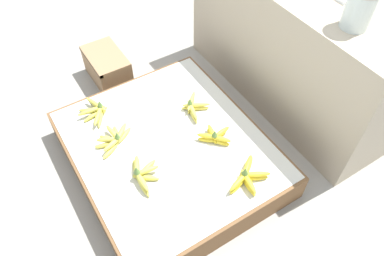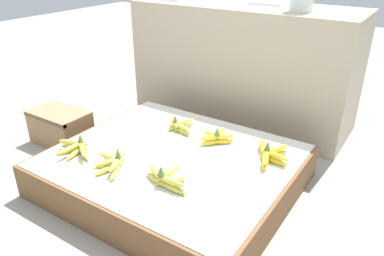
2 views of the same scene
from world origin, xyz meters
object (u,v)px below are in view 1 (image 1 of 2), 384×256
banana_bunch_front_midright (142,174)px  banana_bunch_middle_right (247,177)px  banana_bunch_middle_midright (215,136)px  banana_bunch_front_midleft (114,139)px  glass_jar (360,8)px  banana_bunch_front_left (96,110)px  banana_bunch_middle_midleft (193,106)px  wooden_crate (107,67)px

banana_bunch_front_midright → banana_bunch_middle_right: size_ratio=1.00×
banana_bunch_middle_midright → banana_bunch_front_midleft: bearing=-120.5°
banana_bunch_front_midleft → glass_jar: size_ratio=1.23×
banana_bunch_middle_right → banana_bunch_middle_midright: bearing=178.2°
banana_bunch_front_left → banana_bunch_middle_right: size_ratio=1.04×
banana_bunch_front_midleft → banana_bunch_middle_right: bearing=38.8°
banana_bunch_front_midright → banana_bunch_front_left: bearing=-177.3°
banana_bunch_middle_midright → banana_bunch_middle_midleft: bearing=175.9°
banana_bunch_middle_right → banana_bunch_front_left: bearing=-150.6°
banana_bunch_middle_midleft → glass_jar: size_ratio=1.15×
banana_bunch_middle_midleft → glass_jar: bearing=55.5°
wooden_crate → banana_bunch_middle_right: bearing=10.0°
banana_bunch_front_midleft → banana_bunch_front_midright: (0.28, 0.03, 0.00)m
banana_bunch_front_left → banana_bunch_front_midleft: (0.25, -0.00, 0.00)m
banana_bunch_front_left → banana_bunch_middle_midleft: banana_bunch_front_left is taller
banana_bunch_front_left → banana_bunch_front_midleft: 0.25m
banana_bunch_front_left → banana_bunch_front_midleft: size_ratio=1.08×
banana_bunch_middle_midleft → banana_bunch_middle_right: (0.55, -0.03, 0.00)m
wooden_crate → glass_jar: 1.60m
banana_bunch_front_midleft → banana_bunch_middle_midright: size_ratio=1.22×
banana_bunch_front_midleft → banana_bunch_middle_midright: 0.55m
banana_bunch_middle_midleft → banana_bunch_middle_right: 0.55m
banana_bunch_middle_right → glass_jar: size_ratio=1.29×
banana_bunch_front_left → banana_bunch_middle_midright: (0.52, 0.47, 0.00)m
wooden_crate → banana_bunch_front_left: 0.51m
glass_jar → banana_bunch_front_midright: bearing=-98.2°
banana_bunch_middle_midleft → banana_bunch_front_midleft: bearing=-92.7°
banana_bunch_front_left → banana_bunch_middle_midleft: 0.56m
banana_bunch_front_midright → banana_bunch_middle_midleft: 0.53m
banana_bunch_front_midright → banana_bunch_middle_midleft: size_ratio=1.12×
wooden_crate → banana_bunch_front_left: (0.44, -0.24, 0.10)m
banana_bunch_middle_midright → banana_bunch_front_left: bearing=-138.0°
banana_bunch_front_midleft → banana_bunch_middle_right: banana_bunch_middle_right is taller
wooden_crate → banana_bunch_front_midleft: banana_bunch_front_midleft is taller
banana_bunch_middle_right → banana_bunch_front_midright: bearing=-123.6°
banana_bunch_front_midleft → banana_bunch_front_left: bearing=180.0°
banana_bunch_front_midright → glass_jar: glass_jar is taller
banana_bunch_front_midleft → banana_bunch_middle_midleft: bearing=87.3°
banana_bunch_middle_midleft → banana_bunch_middle_right: banana_bunch_middle_right is taller
banana_bunch_front_midright → glass_jar: (0.15, 1.07, 0.66)m
banana_bunch_middle_midright → wooden_crate: bearing=-166.4°
banana_bunch_front_midright → banana_bunch_middle_right: same height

